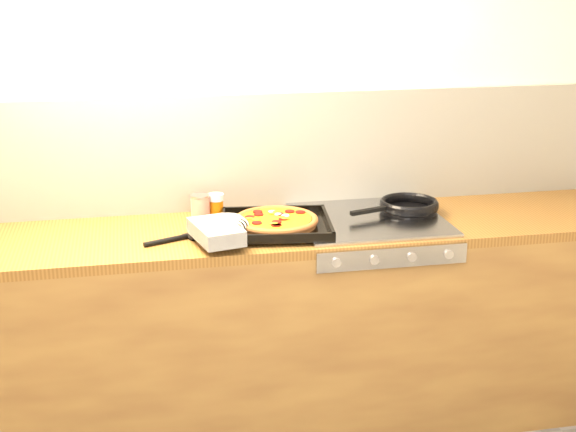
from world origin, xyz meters
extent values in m
plane|color=beige|center=(0.00, 1.40, 1.25)|extent=(3.20, 0.00, 3.20)
cube|color=white|center=(0.00, 1.39, 1.15)|extent=(3.20, 0.02, 0.50)
cube|color=olive|center=(0.00, 1.10, 0.43)|extent=(3.20, 0.60, 0.86)
cube|color=brown|center=(0.00, 1.10, 0.88)|extent=(3.20, 0.60, 0.04)
cube|color=#9D9EA2|center=(0.45, 0.80, 0.85)|extent=(0.60, 0.03, 0.08)
cylinder|color=#A5A5AA|center=(0.23, 0.78, 0.85)|extent=(0.04, 0.02, 0.04)
cylinder|color=#A5A5AA|center=(0.38, 0.78, 0.85)|extent=(0.04, 0.02, 0.04)
cylinder|color=#A5A5AA|center=(0.53, 0.78, 0.85)|extent=(0.04, 0.02, 0.04)
cylinder|color=#A5A5AA|center=(0.67, 0.78, 0.85)|extent=(0.04, 0.02, 0.04)
cube|color=#9D9EA2|center=(0.45, 1.10, 0.91)|extent=(0.60, 0.56, 0.02)
cube|color=black|center=(0.04, 1.04, 0.92)|extent=(0.47, 0.43, 0.01)
cube|color=black|center=(0.07, 1.22, 0.94)|extent=(0.43, 0.07, 0.02)
cube|color=black|center=(0.02, 0.86, 0.94)|extent=(0.43, 0.07, 0.02)
cube|color=black|center=(0.25, 1.02, 0.94)|extent=(0.06, 0.38, 0.02)
cube|color=black|center=(-0.16, 1.07, 0.94)|extent=(0.06, 0.38, 0.02)
cylinder|color=#AA6731|center=(0.04, 1.04, 0.94)|extent=(0.36, 0.36, 0.02)
torus|color=#AA6731|center=(0.04, 1.04, 0.95)|extent=(0.38, 0.38, 0.03)
cylinder|color=orange|center=(0.04, 1.04, 0.95)|extent=(0.32, 0.32, 0.01)
cylinder|color=maroon|center=(0.07, 1.02, 0.96)|extent=(0.04, 0.04, 0.01)
cylinder|color=maroon|center=(-0.02, 1.13, 0.96)|extent=(0.04, 0.04, 0.01)
cylinder|color=maroon|center=(0.03, 0.95, 0.96)|extent=(0.04, 0.04, 0.01)
cylinder|color=maroon|center=(-0.06, 1.07, 0.96)|extent=(0.04, 0.04, 0.01)
cylinder|color=maroon|center=(0.11, 1.11, 0.96)|extent=(0.04, 0.04, 0.01)
cylinder|color=maroon|center=(0.06, 1.09, 0.96)|extent=(0.04, 0.04, 0.01)
cylinder|color=maroon|center=(-0.04, 0.99, 0.96)|extent=(0.04, 0.04, 0.01)
cylinder|color=maroon|center=(0.15, 1.09, 0.96)|extent=(0.04, 0.04, 0.01)
cylinder|color=maroon|center=(0.03, 0.95, 0.96)|extent=(0.04, 0.04, 0.01)
cylinder|color=maroon|center=(0.04, 0.99, 0.96)|extent=(0.04, 0.04, 0.01)
cylinder|color=maroon|center=(-0.02, 1.10, 0.96)|extent=(0.04, 0.04, 0.01)
ellipsoid|color=orange|center=(-0.04, 1.03, 0.96)|extent=(0.04, 0.03, 0.01)
ellipsoid|color=orange|center=(-0.06, 1.05, 0.96)|extent=(0.04, 0.03, 0.01)
ellipsoid|color=orange|center=(0.04, 1.09, 0.96)|extent=(0.04, 0.03, 0.01)
ellipsoid|color=orange|center=(0.04, 1.14, 0.96)|extent=(0.04, 0.03, 0.01)
ellipsoid|color=orange|center=(0.02, 0.97, 0.96)|extent=(0.04, 0.03, 0.01)
ellipsoid|color=orange|center=(0.08, 1.02, 0.96)|extent=(0.04, 0.03, 0.01)
ellipsoid|color=orange|center=(0.07, 1.04, 0.96)|extent=(0.04, 0.03, 0.01)
ellipsoid|color=orange|center=(-0.04, 1.02, 0.96)|extent=(0.04, 0.03, 0.01)
ellipsoid|color=orange|center=(0.06, 1.12, 0.96)|extent=(0.04, 0.03, 0.01)
ellipsoid|color=silver|center=(0.04, 1.13, 0.96)|extent=(0.04, 0.04, 0.01)
ellipsoid|color=silver|center=(0.06, 1.08, 0.96)|extent=(0.04, 0.04, 0.01)
ellipsoid|color=silver|center=(0.09, 1.06, 0.96)|extent=(0.04, 0.04, 0.01)
cube|color=black|center=(-0.21, 0.92, 0.96)|extent=(0.20, 0.29, 0.06)
ellipsoid|color=black|center=(-0.15, 1.03, 0.96)|extent=(0.17, 0.17, 0.06)
cylinder|color=black|center=(-0.13, 0.94, 0.96)|extent=(0.10, 0.12, 0.06)
cylinder|color=black|center=(0.64, 1.15, 0.92)|extent=(0.29, 0.29, 0.01)
torus|color=black|center=(0.64, 1.15, 0.94)|extent=(0.31, 0.31, 0.03)
cube|color=black|center=(0.45, 1.09, 0.95)|extent=(0.18, 0.07, 0.02)
cylinder|color=maroon|center=(-0.24, 1.24, 0.96)|extent=(0.10, 0.10, 0.10)
cylinder|color=#B2B2B7|center=(-0.24, 1.24, 1.01)|extent=(0.10, 0.10, 0.01)
cylinder|color=#B2B2B7|center=(-0.24, 1.24, 0.90)|extent=(0.10, 0.10, 0.01)
cylinder|color=#C7610B|center=(-0.17, 1.26, 0.94)|extent=(0.07, 0.07, 0.08)
cylinder|color=silver|center=(-0.17, 1.26, 0.99)|extent=(0.07, 0.07, 0.03)
cylinder|color=olive|center=(0.09, 1.26, 0.91)|extent=(0.26, 0.05, 0.02)
ellipsoid|color=olive|center=(0.23, 1.28, 0.91)|extent=(0.06, 0.04, 0.02)
cube|color=black|center=(-0.27, 1.05, 0.90)|extent=(0.13, 0.12, 0.01)
cylinder|color=black|center=(-0.40, 0.99, 0.91)|extent=(0.17, 0.09, 0.02)
camera|label=1|loc=(-0.51, -1.94, 1.93)|focal=50.00mm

